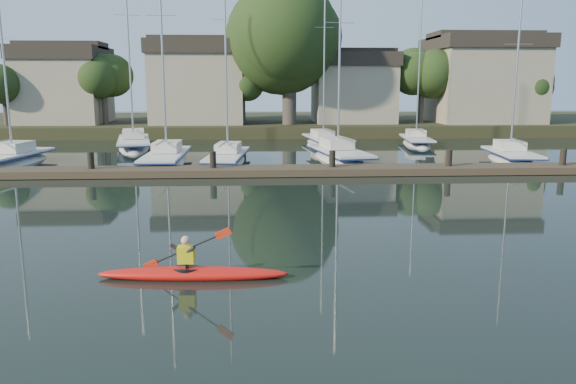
{
  "coord_description": "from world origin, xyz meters",
  "views": [
    {
      "loc": [
        -0.74,
        -13.96,
        4.54
      ],
      "look_at": [
        0.18,
        3.19,
        1.2
      ],
      "focal_mm": 35.0,
      "sensor_mm": 36.0,
      "label": 1
    }
  ],
  "objects_px": {
    "sailboat_3": "(339,164)",
    "sailboat_7": "(416,147)",
    "sailboat_1": "(166,167)",
    "dock": "(273,171)",
    "sailboat_2": "(227,166)",
    "sailboat_0": "(12,168)",
    "sailboat_4": "(510,164)",
    "sailboat_5": "(134,151)",
    "sailboat_6": "(324,147)",
    "kayak": "(192,271)"
  },
  "relations": [
    {
      "from": "dock",
      "to": "sailboat_2",
      "type": "bearing_deg",
      "value": 120.01
    },
    {
      "from": "dock",
      "to": "sailboat_4",
      "type": "bearing_deg",
      "value": 16.4
    },
    {
      "from": "sailboat_3",
      "to": "dock",
      "type": "bearing_deg",
      "value": -138.12
    },
    {
      "from": "sailboat_5",
      "to": "sailboat_6",
      "type": "bearing_deg",
      "value": -7.75
    },
    {
      "from": "sailboat_7",
      "to": "sailboat_6",
      "type": "bearing_deg",
      "value": -172.39
    },
    {
      "from": "sailboat_3",
      "to": "sailboat_4",
      "type": "relative_size",
      "value": 1.18
    },
    {
      "from": "sailboat_4",
      "to": "sailboat_5",
      "type": "height_order",
      "value": "sailboat_5"
    },
    {
      "from": "sailboat_3",
      "to": "sailboat_5",
      "type": "xyz_separation_m",
      "value": [
        -13.68,
        7.35,
        0.01
      ]
    },
    {
      "from": "kayak",
      "to": "sailboat_1",
      "type": "bearing_deg",
      "value": 103.51
    },
    {
      "from": "sailboat_1",
      "to": "sailboat_3",
      "type": "bearing_deg",
      "value": 4.77
    },
    {
      "from": "sailboat_0",
      "to": "sailboat_5",
      "type": "height_order",
      "value": "sailboat_5"
    },
    {
      "from": "sailboat_1",
      "to": "sailboat_5",
      "type": "bearing_deg",
      "value": 113.59
    },
    {
      "from": "sailboat_0",
      "to": "sailboat_1",
      "type": "height_order",
      "value": "sailboat_1"
    },
    {
      "from": "sailboat_0",
      "to": "sailboat_2",
      "type": "height_order",
      "value": "sailboat_2"
    },
    {
      "from": "dock",
      "to": "sailboat_1",
      "type": "distance_m",
      "value": 7.38
    },
    {
      "from": "kayak",
      "to": "dock",
      "type": "xyz_separation_m",
      "value": [
        2.33,
        15.2,
        0.03
      ]
    },
    {
      "from": "dock",
      "to": "kayak",
      "type": "bearing_deg",
      "value": -98.71
    },
    {
      "from": "sailboat_2",
      "to": "sailboat_5",
      "type": "xyz_separation_m",
      "value": [
        -7.07,
        8.09,
        -0.02
      ]
    },
    {
      "from": "sailboat_0",
      "to": "sailboat_7",
      "type": "xyz_separation_m",
      "value": [
        25.95,
        9.1,
        0.03
      ]
    },
    {
      "from": "sailboat_1",
      "to": "sailboat_7",
      "type": "xyz_separation_m",
      "value": [
        17.17,
        9.29,
        0.02
      ]
    },
    {
      "from": "sailboat_0",
      "to": "sailboat_4",
      "type": "xyz_separation_m",
      "value": [
        28.97,
        -0.29,
        0.01
      ]
    },
    {
      "from": "sailboat_3",
      "to": "sailboat_7",
      "type": "bearing_deg",
      "value": 40.6
    },
    {
      "from": "sailboat_1",
      "to": "sailboat_0",
      "type": "bearing_deg",
      "value": 178.71
    },
    {
      "from": "sailboat_5",
      "to": "sailboat_3",
      "type": "bearing_deg",
      "value": -40.0
    },
    {
      "from": "sailboat_0",
      "to": "sailboat_3",
      "type": "height_order",
      "value": "sailboat_3"
    },
    {
      "from": "sailboat_0",
      "to": "sailboat_3",
      "type": "relative_size",
      "value": 0.88
    },
    {
      "from": "sailboat_7",
      "to": "sailboat_3",
      "type": "bearing_deg",
      "value": -123.4
    },
    {
      "from": "sailboat_6",
      "to": "sailboat_7",
      "type": "distance_m",
      "value": 7.0
    },
    {
      "from": "kayak",
      "to": "sailboat_6",
      "type": "height_order",
      "value": "sailboat_6"
    },
    {
      "from": "sailboat_6",
      "to": "sailboat_7",
      "type": "height_order",
      "value": "sailboat_6"
    },
    {
      "from": "sailboat_1",
      "to": "sailboat_3",
      "type": "xyz_separation_m",
      "value": [
        10.1,
        0.85,
        -0.01
      ]
    },
    {
      "from": "sailboat_1",
      "to": "sailboat_3",
      "type": "relative_size",
      "value": 1.02
    },
    {
      "from": "sailboat_0",
      "to": "sailboat_7",
      "type": "distance_m",
      "value": 27.49
    },
    {
      "from": "sailboat_1",
      "to": "sailboat_2",
      "type": "relative_size",
      "value": 1.03
    },
    {
      "from": "dock",
      "to": "sailboat_7",
      "type": "xyz_separation_m",
      "value": [
        11.16,
        13.56,
        -0.38
      ]
    },
    {
      "from": "sailboat_1",
      "to": "sailboat_3",
      "type": "distance_m",
      "value": 10.14
    },
    {
      "from": "dock",
      "to": "sailboat_7",
      "type": "relative_size",
      "value": 2.92
    },
    {
      "from": "sailboat_3",
      "to": "sailboat_5",
      "type": "bearing_deg",
      "value": 142.29
    },
    {
      "from": "sailboat_0",
      "to": "sailboat_2",
      "type": "distance_m",
      "value": 12.26
    },
    {
      "from": "dock",
      "to": "sailboat_3",
      "type": "height_order",
      "value": "sailboat_3"
    },
    {
      "from": "sailboat_3",
      "to": "sailboat_7",
      "type": "relative_size",
      "value": 1.19
    },
    {
      "from": "dock",
      "to": "sailboat_2",
      "type": "xyz_separation_m",
      "value": [
        -2.52,
        4.37,
        -0.38
      ]
    },
    {
      "from": "kayak",
      "to": "sailboat_2",
      "type": "height_order",
      "value": "sailboat_2"
    },
    {
      "from": "sailboat_1",
      "to": "sailboat_6",
      "type": "bearing_deg",
      "value": 41.98
    },
    {
      "from": "sailboat_2",
      "to": "sailboat_4",
      "type": "bearing_deg",
      "value": 4.65
    },
    {
      "from": "sailboat_4",
      "to": "sailboat_7",
      "type": "relative_size",
      "value": 1.01
    },
    {
      "from": "sailboat_3",
      "to": "sailboat_4",
      "type": "xyz_separation_m",
      "value": [
        10.09,
        -0.94,
        0.01
      ]
    },
    {
      "from": "dock",
      "to": "sailboat_0",
      "type": "xyz_separation_m",
      "value": [
        -14.78,
        4.46,
        -0.4
      ]
    },
    {
      "from": "sailboat_1",
      "to": "dock",
      "type": "bearing_deg",
      "value": -35.4
    },
    {
      "from": "sailboat_1",
      "to": "sailboat_6",
      "type": "height_order",
      "value": "sailboat_6"
    }
  ]
}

